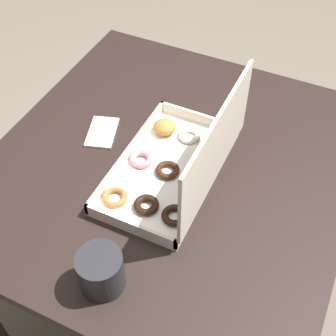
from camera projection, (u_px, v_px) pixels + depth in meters
ground_plane at (170, 295)px, 1.76m from camera, size 8.00×8.00×0.00m
dining_table at (171, 190)px, 1.29m from camera, size 0.96×0.91×0.74m
donut_box at (183, 161)px, 1.14m from camera, size 0.41×0.24×0.25m
coffee_mug at (101, 271)px, 0.94m from camera, size 0.10×0.10×0.09m
paper_napkin at (102, 132)px, 1.28m from camera, size 0.13×0.11×0.01m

